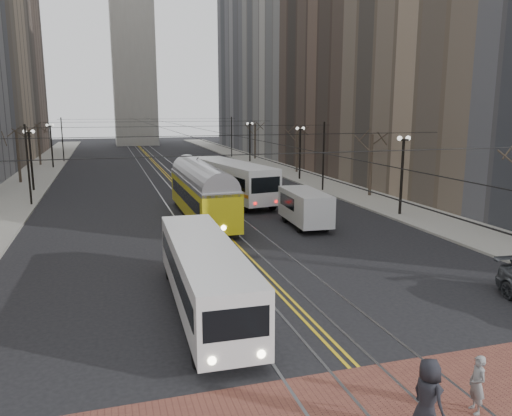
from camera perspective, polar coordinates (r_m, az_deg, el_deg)
ground at (r=16.98m, az=9.55°, el=-16.03°), size 260.00×260.00×0.00m
sidewalk_left at (r=59.52m, az=-24.49°, el=2.79°), size 5.00×140.00×0.15m
sidewalk_right at (r=62.89m, az=3.73°, el=4.18°), size 5.00×140.00×0.15m
streetcar_rails at (r=59.37m, az=-9.99°, el=3.54°), size 4.80×130.00×0.02m
centre_lines at (r=59.37m, az=-9.99°, el=3.55°), size 0.42×130.00×0.01m
building_right_mid at (r=68.34m, az=12.36°, el=18.74°), size 16.00×20.00×34.00m
building_right_far at (r=105.32m, az=1.32°, el=17.87°), size 16.00×20.00×40.00m
lamp_posts at (r=43.05m, az=-7.48°, el=4.52°), size 27.60×57.20×5.60m
street_trees at (r=49.44m, az=-8.72°, el=5.34°), size 31.68×53.28×5.60m
trolley_wires at (r=48.95m, az=-8.68°, el=6.43°), size 25.96×120.00×6.60m
transit_bus at (r=19.49m, az=-5.89°, el=-7.95°), size 2.52×10.87×2.71m
streetcar at (r=35.68m, az=-6.21°, el=1.21°), size 2.52×13.42×3.16m
rear_bus at (r=42.82m, az=-2.88°, el=3.04°), size 4.94×13.07×3.33m
cargo_van at (r=33.41m, az=5.61°, el=-0.11°), size 2.36×5.56×2.42m
sedan_grey at (r=51.15m, az=-0.64°, el=3.45°), size 2.70×5.15×1.67m
sedan_silver at (r=49.19m, az=1.00°, el=2.96°), size 1.99×4.31×1.37m
pedestrian_a at (r=13.36m, az=19.06°, el=-19.77°), size 0.73×1.02×1.94m
pedestrian_b at (r=14.73m, az=23.96°, el=-17.94°), size 0.47×0.63×1.55m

